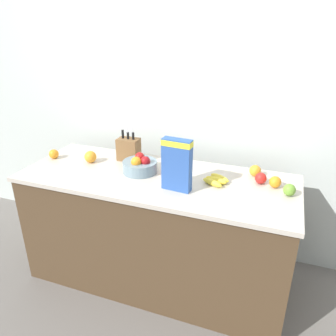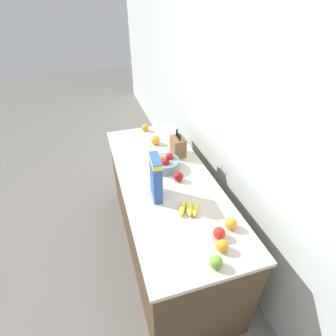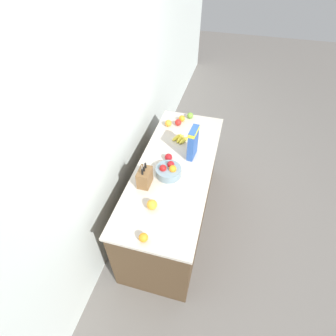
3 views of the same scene
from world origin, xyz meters
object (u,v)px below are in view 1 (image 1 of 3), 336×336
object	(u,v)px
apple_by_knife_block	(261,178)
knife_block	(129,149)
fruit_bowl	(140,165)
orange_by_cereal	(275,182)
cereal_box	(177,163)
banana_bunch	(216,180)
apple_leftmost	(289,190)
orange_back_center	(255,171)
apple_near_bananas	(169,168)
orange_front_right	(90,157)
orange_mid_left	(54,154)

from	to	relation	value
apple_by_knife_block	knife_block	bearing A→B (deg)	175.77
fruit_bowl	orange_by_cereal	world-z (taller)	fruit_bowl
cereal_box	orange_by_cereal	xyz separation A→B (m)	(0.58, 0.24, -0.14)
banana_bunch	apple_leftmost	distance (m)	0.45
banana_bunch	apple_leftmost	bearing A→B (deg)	-2.00
orange_back_center	apple_near_bananas	bearing A→B (deg)	-164.67
fruit_bowl	apple_near_bananas	size ratio (longest dim) A/B	3.20
orange_by_cereal	orange_front_right	bearing A→B (deg)	-177.87
orange_mid_left	fruit_bowl	bearing A→B (deg)	0.02
apple_leftmost	orange_mid_left	world-z (taller)	apple_leftmost
apple_near_bananas	orange_front_right	distance (m)	0.62
orange_mid_left	orange_by_cereal	world-z (taller)	orange_by_cereal
apple_leftmost	orange_back_center	distance (m)	0.31
apple_leftmost	orange_back_center	world-z (taller)	orange_back_center
knife_block	orange_front_right	bearing A→B (deg)	-149.39
knife_block	orange_mid_left	world-z (taller)	knife_block
knife_block	apple_by_knife_block	bearing A→B (deg)	-4.23
apple_near_bananas	orange_mid_left	world-z (taller)	apple_near_bananas
cereal_box	apple_near_bananas	size ratio (longest dim) A/B	4.38
cereal_box	apple_by_knife_block	distance (m)	0.57
banana_bunch	apple_near_bananas	bearing A→B (deg)	173.16
apple_by_knife_block	orange_front_right	bearing A→B (deg)	-176.60
fruit_bowl	apple_by_knife_block	xyz separation A→B (m)	(0.81, 0.10, -0.01)
fruit_bowl	orange_front_right	size ratio (longest dim) A/B	2.71
banana_bunch	apple_leftmost	world-z (taller)	apple_leftmost
fruit_bowl	orange_front_right	xyz separation A→B (m)	(-0.42, 0.03, -0.00)
apple_leftmost	orange_back_center	xyz separation A→B (m)	(-0.23, 0.21, 0.00)
cereal_box	fruit_bowl	world-z (taller)	cereal_box
cereal_box	orange_mid_left	world-z (taller)	cereal_box
cereal_box	orange_by_cereal	distance (m)	0.64
fruit_bowl	banana_bunch	distance (m)	0.54
banana_bunch	orange_front_right	bearing A→B (deg)	178.93
banana_bunch	orange_back_center	distance (m)	0.30
apple_by_knife_block	orange_by_cereal	distance (m)	0.09
fruit_bowl	apple_near_bananas	xyz separation A→B (m)	(0.20, 0.05, -0.01)
orange_front_right	orange_back_center	world-z (taller)	orange_front_right
orange_by_cereal	cereal_box	bearing A→B (deg)	-157.45
apple_leftmost	orange_by_cereal	xyz separation A→B (m)	(-0.09, 0.08, 0.00)
apple_leftmost	orange_front_right	xyz separation A→B (m)	(-1.41, 0.03, 0.01)
apple_near_bananas	orange_back_center	world-z (taller)	orange_back_center
orange_front_right	apple_near_bananas	bearing A→B (deg)	2.17
knife_block	cereal_box	world-z (taller)	cereal_box
apple_near_bananas	orange_mid_left	size ratio (longest dim) A/B	1.04
orange_back_center	orange_by_cereal	bearing A→B (deg)	-43.03
knife_block	apple_near_bananas	world-z (taller)	knife_block
fruit_bowl	apple_by_knife_block	distance (m)	0.82
orange_back_center	orange_mid_left	bearing A→B (deg)	-172.01
fruit_bowl	knife_block	bearing A→B (deg)	134.52
banana_bunch	orange_front_right	xyz separation A→B (m)	(-0.96, 0.02, 0.02)
banana_bunch	apple_near_bananas	distance (m)	0.35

